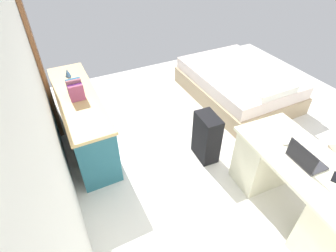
{
  "coord_description": "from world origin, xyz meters",
  "views": [
    {
      "loc": [
        -2.02,
        1.87,
        2.52
      ],
      "look_at": [
        0.11,
        0.81,
        0.6
      ],
      "focal_mm": 28.42,
      "sensor_mm": 36.0,
      "label": 1
    }
  ],
  "objects_px": {
    "credenza": "(83,120)",
    "suitcase_black": "(206,137)",
    "bed": "(238,84)",
    "figurine_small": "(68,73)",
    "desk": "(298,188)",
    "laptop": "(305,159)",
    "computer_mouse": "(287,143)"
  },
  "relations": [
    {
      "from": "suitcase_black",
      "to": "laptop",
      "type": "relative_size",
      "value": 2.0
    },
    {
      "from": "credenza",
      "to": "figurine_small",
      "type": "bearing_deg",
      "value": 0.16
    },
    {
      "from": "desk",
      "to": "computer_mouse",
      "type": "bearing_deg",
      "value": -2.79
    },
    {
      "from": "bed",
      "to": "laptop",
      "type": "distance_m",
      "value": 2.34
    },
    {
      "from": "credenza",
      "to": "figurine_small",
      "type": "xyz_separation_m",
      "value": [
        0.54,
        0.0,
        0.44
      ]
    },
    {
      "from": "credenza",
      "to": "bed",
      "type": "relative_size",
      "value": 0.95
    },
    {
      "from": "credenza",
      "to": "laptop",
      "type": "xyz_separation_m",
      "value": [
        -2.03,
        -1.63,
        0.4
      ]
    },
    {
      "from": "figurine_small",
      "to": "suitcase_black",
      "type": "bearing_deg",
      "value": -138.72
    },
    {
      "from": "credenza",
      "to": "suitcase_black",
      "type": "height_order",
      "value": "credenza"
    },
    {
      "from": "computer_mouse",
      "to": "figurine_small",
      "type": "height_order",
      "value": "figurine_small"
    },
    {
      "from": "suitcase_black",
      "to": "figurine_small",
      "type": "height_order",
      "value": "figurine_small"
    },
    {
      "from": "credenza",
      "to": "computer_mouse",
      "type": "height_order",
      "value": "credenza"
    },
    {
      "from": "credenza",
      "to": "computer_mouse",
      "type": "relative_size",
      "value": 18.0
    },
    {
      "from": "desk",
      "to": "laptop",
      "type": "xyz_separation_m",
      "value": [
        0.04,
        0.04,
        0.4
      ]
    },
    {
      "from": "bed",
      "to": "suitcase_black",
      "type": "xyz_separation_m",
      "value": [
        -0.99,
        1.28,
        0.08
      ]
    },
    {
      "from": "suitcase_black",
      "to": "laptop",
      "type": "distance_m",
      "value": 1.21
    },
    {
      "from": "figurine_small",
      "to": "computer_mouse",
      "type": "bearing_deg",
      "value": -143.97
    },
    {
      "from": "credenza",
      "to": "bed",
      "type": "xyz_separation_m",
      "value": [
        0.03,
        -2.59,
        -0.14
      ]
    },
    {
      "from": "credenza",
      "to": "suitcase_black",
      "type": "relative_size",
      "value": 2.8
    },
    {
      "from": "bed",
      "to": "suitcase_black",
      "type": "height_order",
      "value": "suitcase_black"
    },
    {
      "from": "credenza",
      "to": "figurine_small",
      "type": "distance_m",
      "value": 0.69
    },
    {
      "from": "desk",
      "to": "laptop",
      "type": "distance_m",
      "value": 0.4
    },
    {
      "from": "desk",
      "to": "computer_mouse",
      "type": "xyz_separation_m",
      "value": [
        0.29,
        -0.01,
        0.36
      ]
    },
    {
      "from": "bed",
      "to": "computer_mouse",
      "type": "xyz_separation_m",
      "value": [
        -1.8,
        0.91,
        0.5
      ]
    },
    {
      "from": "desk",
      "to": "computer_mouse",
      "type": "height_order",
      "value": "computer_mouse"
    },
    {
      "from": "laptop",
      "to": "computer_mouse",
      "type": "bearing_deg",
      "value": -12.3
    },
    {
      "from": "desk",
      "to": "figurine_small",
      "type": "height_order",
      "value": "figurine_small"
    },
    {
      "from": "figurine_small",
      "to": "bed",
      "type": "bearing_deg",
      "value": -101.12
    },
    {
      "from": "computer_mouse",
      "to": "credenza",
      "type": "bearing_deg",
      "value": 46.74
    },
    {
      "from": "credenza",
      "to": "laptop",
      "type": "height_order",
      "value": "laptop"
    },
    {
      "from": "desk",
      "to": "suitcase_black",
      "type": "bearing_deg",
      "value": 17.62
    },
    {
      "from": "desk",
      "to": "figurine_small",
      "type": "xyz_separation_m",
      "value": [
        2.61,
        1.67,
        0.44
      ]
    }
  ]
}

